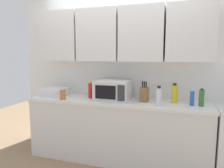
% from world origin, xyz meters
% --- Properties ---
extents(wall_back_with_cabinets, '(3.46, 0.38, 2.60)m').
position_xyz_m(wall_back_with_cabinets, '(0.00, -0.07, 1.58)').
color(wall_back_with_cabinets, white).
rests_on(wall_back_with_cabinets, ground_plane).
extents(counter_run, '(2.59, 0.63, 0.90)m').
position_xyz_m(counter_run, '(0.00, -0.30, 0.45)').
color(counter_run, silver).
rests_on(counter_run, ground_plane).
extents(microwave, '(0.48, 0.37, 0.28)m').
position_xyz_m(microwave, '(-0.06, -0.32, 1.04)').
color(microwave, silver).
rests_on(microwave, counter_run).
extents(dish_rack, '(0.38, 0.30, 0.12)m').
position_xyz_m(dish_rack, '(-1.04, -0.30, 0.96)').
color(dish_rack, silver).
rests_on(dish_rack, counter_run).
extents(knife_block, '(0.11, 0.13, 0.29)m').
position_xyz_m(knife_block, '(0.39, -0.29, 1.00)').
color(knife_block, brown).
rests_on(knife_block, counter_run).
extents(bottle_green_oil, '(0.06, 0.06, 0.22)m').
position_xyz_m(bottle_green_oil, '(1.12, -0.33, 1.01)').
color(bottle_green_oil, '#386B2D').
rests_on(bottle_green_oil, counter_run).
extents(bottle_clear_tall, '(0.06, 0.06, 0.26)m').
position_xyz_m(bottle_clear_tall, '(0.61, -0.49, 1.02)').
color(bottle_clear_tall, silver).
rests_on(bottle_clear_tall, counter_run).
extents(bottle_spice_jar, '(0.08, 0.08, 0.16)m').
position_xyz_m(bottle_spice_jar, '(-0.75, -0.52, 0.98)').
color(bottle_spice_jar, '#BC6638').
rests_on(bottle_spice_jar, counter_run).
extents(bottle_yellow_mustard, '(0.08, 0.08, 0.26)m').
position_xyz_m(bottle_yellow_mustard, '(0.79, -0.23, 1.02)').
color(bottle_yellow_mustard, gold).
rests_on(bottle_yellow_mustard, counter_run).
extents(bottle_red_sauce, '(0.06, 0.06, 0.26)m').
position_xyz_m(bottle_red_sauce, '(-0.41, -0.30, 1.02)').
color(bottle_red_sauce, red).
rests_on(bottle_red_sauce, counter_run).
extents(bottle_blue_cleaner, '(0.05, 0.05, 0.20)m').
position_xyz_m(bottle_blue_cleaner, '(1.01, -0.34, 1.00)').
color(bottle_blue_cleaner, '#2D56B7').
rests_on(bottle_blue_cleaner, counter_run).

